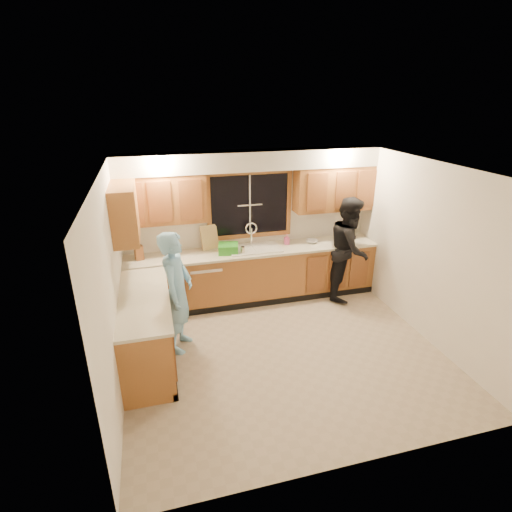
{
  "coord_description": "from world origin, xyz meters",
  "views": [
    {
      "loc": [
        -1.57,
        -4.36,
        3.32
      ],
      "look_at": [
        -0.23,
        0.65,
        1.2
      ],
      "focal_mm": 28.0,
      "sensor_mm": 36.0,
      "label": 1
    }
  ],
  "objects_px": {
    "man": "(177,292)",
    "soap_bottle": "(287,239)",
    "sink": "(254,252)",
    "bowl": "(312,241)",
    "woman": "(349,248)",
    "dishwasher": "(205,283)",
    "dish_crate": "(228,249)",
    "stove": "(147,354)",
    "knife_block": "(139,253)"
  },
  "relations": [
    {
      "from": "man",
      "to": "soap_bottle",
      "type": "bearing_deg",
      "value": -37.8
    },
    {
      "from": "sink",
      "to": "bowl",
      "type": "relative_size",
      "value": 4.25
    },
    {
      "from": "sink",
      "to": "man",
      "type": "xyz_separation_m",
      "value": [
        -1.36,
        -1.11,
        -0.01
      ]
    },
    {
      "from": "woman",
      "to": "sink",
      "type": "bearing_deg",
      "value": 113.71
    },
    {
      "from": "sink",
      "to": "bowl",
      "type": "distance_m",
      "value": 1.04
    },
    {
      "from": "dishwasher",
      "to": "dish_crate",
      "type": "relative_size",
      "value": 2.62
    },
    {
      "from": "sink",
      "to": "stove",
      "type": "distance_m",
      "value": 2.6
    },
    {
      "from": "dishwasher",
      "to": "knife_block",
      "type": "xyz_separation_m",
      "value": [
        -0.98,
        0.04,
        0.62
      ]
    },
    {
      "from": "man",
      "to": "dish_crate",
      "type": "relative_size",
      "value": 5.44
    },
    {
      "from": "woman",
      "to": "bowl",
      "type": "distance_m",
      "value": 0.64
    },
    {
      "from": "sink",
      "to": "knife_block",
      "type": "xyz_separation_m",
      "value": [
        -1.83,
        0.03,
        0.17
      ]
    },
    {
      "from": "soap_bottle",
      "to": "stove",
      "type": "bearing_deg",
      "value": -141.43
    },
    {
      "from": "dish_crate",
      "to": "soap_bottle",
      "type": "bearing_deg",
      "value": 7.54
    },
    {
      "from": "knife_block",
      "to": "bowl",
      "type": "height_order",
      "value": "knife_block"
    },
    {
      "from": "dishwasher",
      "to": "soap_bottle",
      "type": "bearing_deg",
      "value": 4.04
    },
    {
      "from": "sink",
      "to": "soap_bottle",
      "type": "height_order",
      "value": "sink"
    },
    {
      "from": "knife_block",
      "to": "soap_bottle",
      "type": "xyz_separation_m",
      "value": [
        2.43,
        0.06,
        -0.02
      ]
    },
    {
      "from": "man",
      "to": "dishwasher",
      "type": "bearing_deg",
      "value": -4.17
    },
    {
      "from": "woman",
      "to": "man",
      "type": "bearing_deg",
      "value": 139.68
    },
    {
      "from": "bowl",
      "to": "man",
      "type": "bearing_deg",
      "value": -154.51
    },
    {
      "from": "stove",
      "to": "bowl",
      "type": "xyz_separation_m",
      "value": [
        2.84,
        1.86,
        0.49
      ]
    },
    {
      "from": "bowl",
      "to": "dish_crate",
      "type": "bearing_deg",
      "value": -176.61
    },
    {
      "from": "knife_block",
      "to": "dish_crate",
      "type": "relative_size",
      "value": 0.72
    },
    {
      "from": "sink",
      "to": "knife_block",
      "type": "relative_size",
      "value": 3.82
    },
    {
      "from": "stove",
      "to": "dish_crate",
      "type": "bearing_deg",
      "value": 52.64
    },
    {
      "from": "stove",
      "to": "dish_crate",
      "type": "height_order",
      "value": "dish_crate"
    },
    {
      "from": "sink",
      "to": "stove",
      "type": "bearing_deg",
      "value": -134.61
    },
    {
      "from": "woman",
      "to": "soap_bottle",
      "type": "height_order",
      "value": "woman"
    },
    {
      "from": "woman",
      "to": "dish_crate",
      "type": "distance_m",
      "value": 2.05
    },
    {
      "from": "sink",
      "to": "woman",
      "type": "bearing_deg",
      "value": -10.61
    },
    {
      "from": "sink",
      "to": "bowl",
      "type": "bearing_deg",
      "value": 2.06
    },
    {
      "from": "man",
      "to": "woman",
      "type": "xyz_separation_m",
      "value": [
        2.94,
        0.81,
        0.03
      ]
    },
    {
      "from": "man",
      "to": "dish_crate",
      "type": "xyz_separation_m",
      "value": [
        0.91,
        1.06,
        0.14
      ]
    },
    {
      "from": "stove",
      "to": "dish_crate",
      "type": "relative_size",
      "value": 2.87
    },
    {
      "from": "stove",
      "to": "dish_crate",
      "type": "distance_m",
      "value": 2.3
    },
    {
      "from": "soap_bottle",
      "to": "bowl",
      "type": "distance_m",
      "value": 0.45
    },
    {
      "from": "soap_bottle",
      "to": "dish_crate",
      "type": "bearing_deg",
      "value": -172.46
    },
    {
      "from": "dishwasher",
      "to": "knife_block",
      "type": "relative_size",
      "value": 3.64
    },
    {
      "from": "woman",
      "to": "dish_crate",
      "type": "bearing_deg",
      "value": 117.4
    },
    {
      "from": "woman",
      "to": "bowl",
      "type": "height_order",
      "value": "woman"
    },
    {
      "from": "dishwasher",
      "to": "man",
      "type": "xyz_separation_m",
      "value": [
        -0.51,
        -1.09,
        0.44
      ]
    },
    {
      "from": "sink",
      "to": "dish_crate",
      "type": "bearing_deg",
      "value": -173.53
    },
    {
      "from": "knife_block",
      "to": "soap_bottle",
      "type": "distance_m",
      "value": 2.43
    },
    {
      "from": "man",
      "to": "knife_block",
      "type": "distance_m",
      "value": 1.25
    },
    {
      "from": "sink",
      "to": "soap_bottle",
      "type": "distance_m",
      "value": 0.62
    },
    {
      "from": "dish_crate",
      "to": "knife_block",
      "type": "bearing_deg",
      "value": 176.67
    },
    {
      "from": "woman",
      "to": "soap_bottle",
      "type": "relative_size",
      "value": 10.01
    },
    {
      "from": "dishwasher",
      "to": "man",
      "type": "height_order",
      "value": "man"
    },
    {
      "from": "sink",
      "to": "dishwasher",
      "type": "height_order",
      "value": "sink"
    },
    {
      "from": "soap_bottle",
      "to": "sink",
      "type": "bearing_deg",
      "value": -171.67
    }
  ]
}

